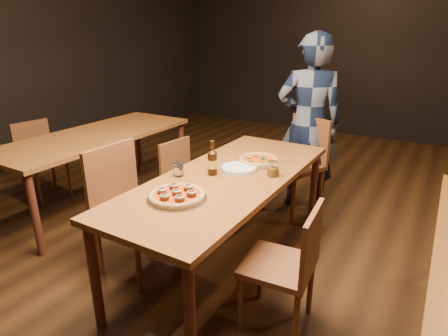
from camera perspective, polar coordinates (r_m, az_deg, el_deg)
The scene contains 16 objects.
ground at distance 2.98m, azimuth 0.51°, elevation -14.68°, with size 9.00×9.00×0.00m, color black.
room_shell at distance 2.45m, azimuth 0.66°, elevation 23.74°, with size 9.00×9.00×9.00m.
table_main at distance 2.65m, azimuth 0.56°, elevation -2.56°, with size 0.80×2.00×0.75m.
table_left at distance 3.94m, azimuth -18.95°, elevation 3.96°, with size 0.80×2.00×0.75m.
chair_main_nw at distance 2.77m, azimuth -13.35°, elevation -6.27°, with size 0.46×0.46×0.99m, color brown, non-canonical shape.
chair_main_sw at distance 3.41m, azimuth -5.20°, elevation -2.29°, with size 0.38×0.38×0.81m, color brown, non-canonical shape.
chair_main_e at distance 2.28m, azimuth 8.24°, elevation -14.30°, with size 0.39×0.39×0.84m, color brown, non-canonical shape.
chair_end at distance 3.66m, azimuth 10.57°, elevation 0.42°, with size 0.45×0.45×0.97m, color brown, non-canonical shape.
chair_nbr_left at distance 4.42m, azimuth -25.86°, elevation 1.22°, with size 0.39×0.39×0.84m, color brown, non-canonical shape.
pizza_meatball at distance 2.27m, azimuth -7.21°, elevation -4.16°, with size 0.36×0.36×0.07m.
pizza_margherita at distance 2.88m, azimuth 5.25°, elevation 1.18°, with size 0.32×0.32×0.04m.
plate_stack at distance 2.72m, azimuth 2.26°, elevation -0.05°, with size 0.26×0.26×0.03m, color white.
beer_bottle at distance 2.61m, azimuth -1.78°, elevation 0.78°, with size 0.07×0.07×0.24m.
water_glass at distance 2.62m, azimuth -6.96°, elevation -0.22°, with size 0.07×0.07×0.09m, color white.
amber_glass at distance 2.62m, azimuth 7.51°, elevation -0.11°, with size 0.08×0.08×0.10m, color #8F5B10.
diner at distance 3.75m, azimuth 12.78°, elevation 6.57°, with size 0.62×0.41×1.71m, color black.
Camera 1 is at (1.24, -2.11, 1.70)m, focal length 30.00 mm.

